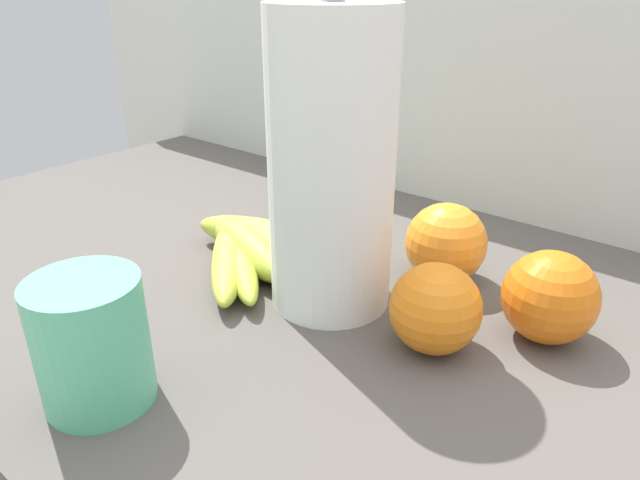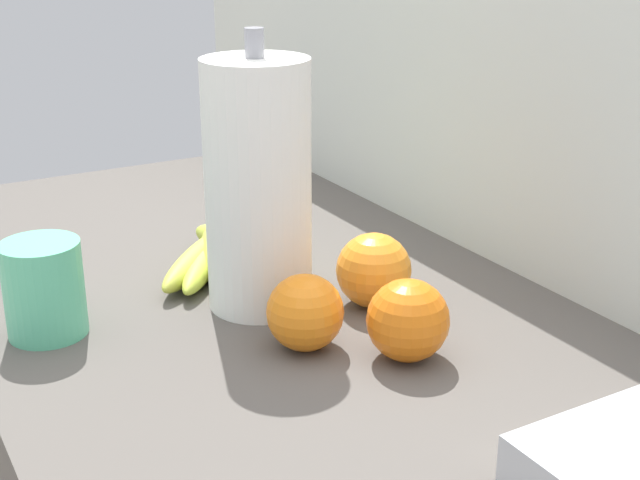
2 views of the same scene
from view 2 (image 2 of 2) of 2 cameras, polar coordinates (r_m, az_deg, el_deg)
name	(u,v)px [view 2 (image 2 of 2)]	position (r m, az deg, el deg)	size (l,w,h in m)	color
banana_bunch	(227,254)	(1.07, -6.07, -0.91)	(0.21, 0.19, 0.04)	gold
orange_back_right	(408,320)	(0.85, 5.73, -5.21)	(0.08, 0.08, 0.08)	orange
orange_right	(305,312)	(0.87, -0.98, -4.73)	(0.08, 0.08, 0.08)	orange
orange_far_right	(374,270)	(0.96, 3.51, -1.98)	(0.08, 0.08, 0.08)	orange
paper_towel_roll	(258,186)	(0.94, -4.05, 3.50)	(0.11, 0.11, 0.30)	white
mug	(44,289)	(0.94, -17.51, -3.05)	(0.08, 0.08, 0.10)	#56BF90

